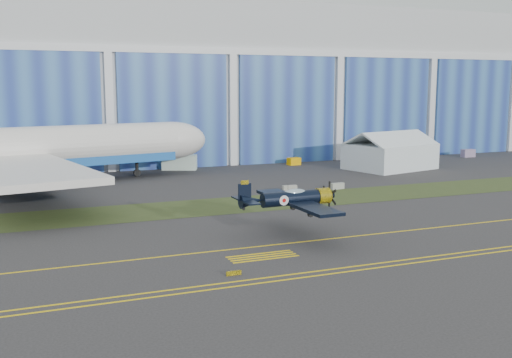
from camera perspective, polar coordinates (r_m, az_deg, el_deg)
name	(u,v)px	position (r m, az deg, el deg)	size (l,w,h in m)	color
ground	(387,220)	(66.63, 12.35, -3.81)	(260.00, 260.00, 0.00)	#353334
grass_median	(325,198)	(78.33, 6.59, -1.77)	(260.00, 10.00, 0.02)	#475128
hangar	(197,84)	(130.70, -5.61, 9.03)	(220.00, 45.70, 30.00)	silver
taxiway_centreline	(415,230)	(62.68, 14.92, -4.69)	(200.00, 0.20, 0.02)	yellow
edge_line_near	(483,254)	(55.64, 20.82, -6.68)	(80.00, 0.20, 0.02)	yellow
edge_line_far	(475,251)	(56.34, 20.13, -6.45)	(80.00, 0.20, 0.02)	yellow
hold_short_ladder	(262,256)	(51.30, 0.62, -7.38)	(6.00, 2.40, 0.02)	yellow
guard_board_left	(234,273)	(46.38, -2.13, -8.94)	(1.20, 0.15, 0.35)	yellow
warbird	(291,198)	(57.78, 3.34, -1.85)	(11.70, 13.99, 4.07)	black
jetliner	(5,102)	(91.72, -22.82, 6.80)	(80.50, 72.22, 24.42)	white
tent	(390,150)	(107.39, 12.66, 2.71)	(16.46, 13.68, 6.67)	white
shipping_container	(179,162)	(104.92, -7.30, 1.59)	(5.91, 2.36, 2.56)	silver
tug	(294,161)	(110.64, 3.62, 1.69)	(2.30, 1.44, 1.34)	#F7AF03
gse_box	(468,153)	(130.34, 19.54, 2.33)	(2.67, 1.43, 1.60)	#907BA0
barrier_a	(290,189)	(82.26, 3.23, -0.92)	(2.00, 0.60, 0.90)	#A09C92
barrier_b	(337,186)	(84.93, 7.76, -0.68)	(2.00, 0.60, 0.90)	#9E9F95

